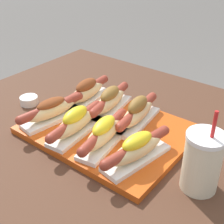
{
  "coord_description": "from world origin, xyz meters",
  "views": [
    {
      "loc": [
        0.46,
        -0.55,
        1.2
      ],
      "look_at": [
        -0.0,
        0.04,
        0.75
      ],
      "focal_mm": 50.0,
      "sensor_mm": 36.0,
      "label": 1
    }
  ],
  "objects_px": {
    "serving_tray": "(108,130)",
    "hot_dog_5": "(110,100)",
    "hot_dog_6": "(137,112)",
    "sauce_bowl": "(29,100)",
    "hot_dog_2": "(104,133)",
    "hot_dog_0": "(52,110)",
    "hot_dog_1": "(76,122)",
    "drink_cup": "(202,162)",
    "hot_dog_3": "(137,149)",
    "hot_dog_4": "(87,92)"
  },
  "relations": [
    {
      "from": "hot_dog_0",
      "to": "hot_dog_6",
      "type": "relative_size",
      "value": 1.0
    },
    {
      "from": "hot_dog_4",
      "to": "sauce_bowl",
      "type": "xyz_separation_m",
      "value": [
        -0.16,
        -0.11,
        -0.04
      ]
    },
    {
      "from": "hot_dog_0",
      "to": "drink_cup",
      "type": "height_order",
      "value": "drink_cup"
    },
    {
      "from": "hot_dog_2",
      "to": "drink_cup",
      "type": "height_order",
      "value": "drink_cup"
    },
    {
      "from": "hot_dog_2",
      "to": "hot_dog_6",
      "type": "relative_size",
      "value": 0.99
    },
    {
      "from": "hot_dog_2",
      "to": "hot_dog_3",
      "type": "relative_size",
      "value": 1.0
    },
    {
      "from": "hot_dog_0",
      "to": "hot_dog_3",
      "type": "distance_m",
      "value": 0.3
    },
    {
      "from": "hot_dog_5",
      "to": "hot_dog_2",
      "type": "bearing_deg",
      "value": -56.63
    },
    {
      "from": "hot_dog_2",
      "to": "hot_dog_5",
      "type": "distance_m",
      "value": 0.17
    },
    {
      "from": "hot_dog_2",
      "to": "hot_dog_6",
      "type": "bearing_deg",
      "value": 85.55
    },
    {
      "from": "hot_dog_6",
      "to": "hot_dog_1",
      "type": "bearing_deg",
      "value": -124.95
    },
    {
      "from": "hot_dog_2",
      "to": "sauce_bowl",
      "type": "distance_m",
      "value": 0.36
    },
    {
      "from": "hot_dog_2",
      "to": "hot_dog_6",
      "type": "distance_m",
      "value": 0.14
    },
    {
      "from": "serving_tray",
      "to": "drink_cup",
      "type": "height_order",
      "value": "drink_cup"
    },
    {
      "from": "serving_tray",
      "to": "hot_dog_4",
      "type": "xyz_separation_m",
      "value": [
        -0.15,
        0.08,
        0.04
      ]
    },
    {
      "from": "serving_tray",
      "to": "drink_cup",
      "type": "xyz_separation_m",
      "value": [
        0.3,
        -0.04,
        0.06
      ]
    },
    {
      "from": "hot_dog_3",
      "to": "drink_cup",
      "type": "xyz_separation_m",
      "value": [
        0.15,
        0.03,
        0.02
      ]
    },
    {
      "from": "drink_cup",
      "to": "hot_dog_0",
      "type": "bearing_deg",
      "value": -176.81
    },
    {
      "from": "hot_dog_1",
      "to": "drink_cup",
      "type": "relative_size",
      "value": 1.13
    },
    {
      "from": "hot_dog_1",
      "to": "sauce_bowl",
      "type": "xyz_separation_m",
      "value": [
        -0.26,
        0.05,
        -0.04
      ]
    },
    {
      "from": "serving_tray",
      "to": "hot_dog_2",
      "type": "xyz_separation_m",
      "value": [
        0.04,
        -0.07,
        0.04
      ]
    },
    {
      "from": "sauce_bowl",
      "to": "hot_dog_0",
      "type": "bearing_deg",
      "value": -13.85
    },
    {
      "from": "serving_tray",
      "to": "hot_dog_6",
      "type": "distance_m",
      "value": 0.1
    },
    {
      "from": "hot_dog_2",
      "to": "sauce_bowl",
      "type": "xyz_separation_m",
      "value": [
        -0.35,
        0.04,
        -0.04
      ]
    },
    {
      "from": "serving_tray",
      "to": "hot_dog_5",
      "type": "relative_size",
      "value": 1.95
    },
    {
      "from": "hot_dog_0",
      "to": "sauce_bowl",
      "type": "distance_m",
      "value": 0.17
    },
    {
      "from": "hot_dog_5",
      "to": "hot_dog_3",
      "type": "bearing_deg",
      "value": -36.78
    },
    {
      "from": "hot_dog_2",
      "to": "hot_dog_4",
      "type": "height_order",
      "value": "hot_dog_4"
    },
    {
      "from": "serving_tray",
      "to": "hot_dog_0",
      "type": "distance_m",
      "value": 0.17
    },
    {
      "from": "hot_dog_6",
      "to": "sauce_bowl",
      "type": "relative_size",
      "value": 3.88
    },
    {
      "from": "hot_dog_2",
      "to": "sauce_bowl",
      "type": "relative_size",
      "value": 3.86
    },
    {
      "from": "hot_dog_5",
      "to": "hot_dog_4",
      "type": "bearing_deg",
      "value": -179.85
    },
    {
      "from": "serving_tray",
      "to": "hot_dog_0",
      "type": "height_order",
      "value": "hot_dog_0"
    },
    {
      "from": "hot_dog_0",
      "to": "hot_dog_5",
      "type": "xyz_separation_m",
      "value": [
        0.1,
        0.15,
        0.0
      ]
    },
    {
      "from": "serving_tray",
      "to": "sauce_bowl",
      "type": "xyz_separation_m",
      "value": [
        -0.31,
        -0.03,
        0.01
      ]
    },
    {
      "from": "serving_tray",
      "to": "hot_dog_6",
      "type": "height_order",
      "value": "hot_dog_6"
    },
    {
      "from": "hot_dog_3",
      "to": "sauce_bowl",
      "type": "relative_size",
      "value": 3.85
    },
    {
      "from": "serving_tray",
      "to": "sauce_bowl",
      "type": "bearing_deg",
      "value": -174.36
    },
    {
      "from": "hot_dog_0",
      "to": "hot_dog_1",
      "type": "bearing_deg",
      "value": -4.36
    },
    {
      "from": "hot_dog_2",
      "to": "hot_dog_6",
      "type": "height_order",
      "value": "hot_dog_6"
    },
    {
      "from": "hot_dog_1",
      "to": "hot_dog_3",
      "type": "xyz_separation_m",
      "value": [
        0.2,
        0.01,
        -0.0
      ]
    },
    {
      "from": "hot_dog_5",
      "to": "sauce_bowl",
      "type": "bearing_deg",
      "value": -156.97
    },
    {
      "from": "hot_dog_1",
      "to": "hot_dog_2",
      "type": "xyz_separation_m",
      "value": [
        0.09,
        0.01,
        -0.0
      ]
    },
    {
      "from": "drink_cup",
      "to": "sauce_bowl",
      "type": "bearing_deg",
      "value": 178.7
    },
    {
      "from": "serving_tray",
      "to": "hot_dog_6",
      "type": "xyz_separation_m",
      "value": [
        0.05,
        0.07,
        0.04
      ]
    },
    {
      "from": "hot_dog_0",
      "to": "drink_cup",
      "type": "relative_size",
      "value": 1.12
    },
    {
      "from": "hot_dog_2",
      "to": "drink_cup",
      "type": "bearing_deg",
      "value": 5.36
    },
    {
      "from": "hot_dog_1",
      "to": "hot_dog_6",
      "type": "bearing_deg",
      "value": 55.05
    },
    {
      "from": "hot_dog_6",
      "to": "hot_dog_2",
      "type": "bearing_deg",
      "value": -94.45
    },
    {
      "from": "sauce_bowl",
      "to": "serving_tray",
      "type": "bearing_deg",
      "value": 5.64
    }
  ]
}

